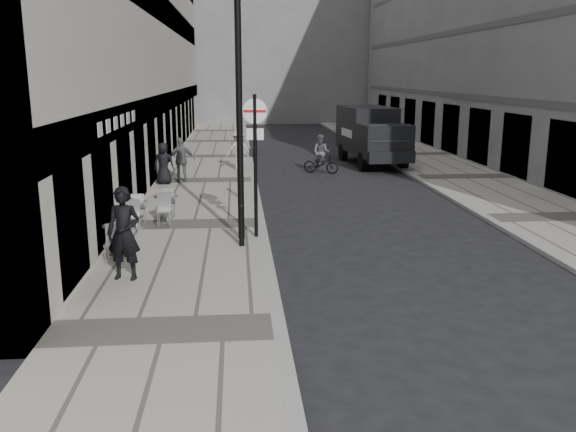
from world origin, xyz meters
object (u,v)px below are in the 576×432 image
object	(u,v)px
sign_post	(255,147)
panel_van	(371,132)
cyclist	(321,158)
lamppost	(239,100)
walking_man	(124,234)

from	to	relation	value
sign_post	panel_van	world-z (taller)	sign_post
sign_post	panel_van	distance (m)	15.31
sign_post	cyclist	size ratio (longest dim) A/B	2.15
cyclist	lamppost	bearing A→B (deg)	-83.08
sign_post	lamppost	world-z (taller)	lamppost
walking_man	sign_post	bearing A→B (deg)	61.10
walking_man	panel_van	world-z (taller)	panel_van
sign_post	panel_van	bearing A→B (deg)	71.64
panel_van	cyclist	xyz separation A→B (m)	(-2.86, -2.67, -0.90)
lamppost	panel_van	distance (m)	15.75
panel_van	walking_man	bearing A→B (deg)	-122.26
panel_van	sign_post	bearing A→B (deg)	-118.37
walking_man	cyclist	size ratio (longest dim) A/B	1.14
walking_man	lamppost	bearing A→B (deg)	63.86
sign_post	cyclist	bearing A→B (deg)	79.11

